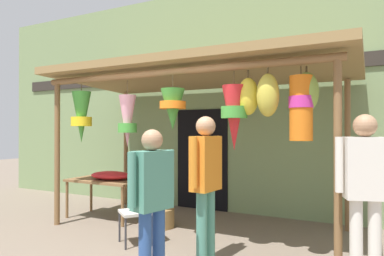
# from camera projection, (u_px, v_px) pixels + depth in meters

# --- Properties ---
(ground_plane) EXTENTS (30.00, 30.00, 0.00)m
(ground_plane) POSITION_uv_depth(u_px,v_px,m) (154.00, 242.00, 4.89)
(ground_plane) COLOR #756656
(shop_facade) EXTENTS (11.80, 0.29, 4.41)m
(shop_facade) POSITION_uv_depth(u_px,v_px,m) (218.00, 99.00, 6.98)
(shop_facade) COLOR #7A9360
(shop_facade) RESTS_ON ground_plane
(market_stall_canopy) EXTENTS (4.86, 2.34, 2.62)m
(market_stall_canopy) POSITION_uv_depth(u_px,v_px,m) (196.00, 85.00, 5.44)
(market_stall_canopy) COLOR brown
(market_stall_canopy) RESTS_ON ground_plane
(display_table) EXTENTS (1.36, 0.71, 0.70)m
(display_table) POSITION_uv_depth(u_px,v_px,m) (105.00, 183.00, 6.26)
(display_table) COLOR brown
(display_table) RESTS_ON ground_plane
(flower_heap_on_table) EXTENTS (0.79, 0.55, 0.14)m
(flower_heap_on_table) POSITION_uv_depth(u_px,v_px,m) (111.00, 175.00, 6.25)
(flower_heap_on_table) COLOR red
(flower_heap_on_table) RESTS_ON display_table
(folding_chair) EXTENTS (0.56, 0.56, 0.84)m
(folding_chair) POSITION_uv_depth(u_px,v_px,m) (141.00, 207.00, 4.87)
(folding_chair) COLOR beige
(folding_chair) RESTS_ON ground_plane
(wicker_basket_by_table) EXTENTS (0.46, 0.46, 0.30)m
(wicker_basket_by_table) POSITION_uv_depth(u_px,v_px,m) (160.00, 218.00, 5.67)
(wicker_basket_by_table) COLOR olive
(wicker_basket_by_table) RESTS_ON ground_plane
(vendor_in_orange) EXTENTS (0.27, 0.59, 1.75)m
(vendor_in_orange) POSITION_uv_depth(u_px,v_px,m) (206.00, 176.00, 4.14)
(vendor_in_orange) COLOR #4C8E7A
(vendor_in_orange) RESTS_ON ground_plane
(customer_foreground) EXTENTS (0.31, 0.58, 1.59)m
(customer_foreground) POSITION_uv_depth(u_px,v_px,m) (152.00, 194.00, 3.49)
(customer_foreground) COLOR #2D5193
(customer_foreground) RESTS_ON ground_plane
(shopper_by_bananas) EXTENTS (0.57, 0.33, 1.75)m
(shopper_by_bananas) POSITION_uv_depth(u_px,v_px,m) (365.00, 182.00, 3.61)
(shopper_by_bananas) COLOR silver
(shopper_by_bananas) RESTS_ON ground_plane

